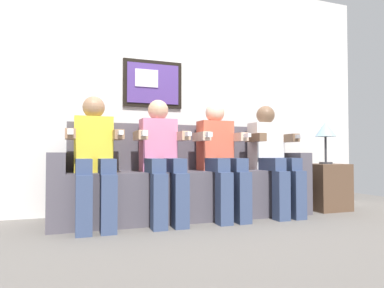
% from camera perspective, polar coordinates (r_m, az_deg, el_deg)
% --- Properties ---
extents(ground_plane, '(6.31, 6.31, 0.00)m').
position_cam_1_polar(ground_plane, '(3.04, 0.99, -13.25)').
color(ground_plane, '#66605B').
extents(back_wall_assembly, '(4.85, 0.10, 2.60)m').
position_cam_1_polar(back_wall_assembly, '(3.76, -3.31, 8.94)').
color(back_wall_assembly, silver).
rests_on(back_wall_assembly, ground_plane).
extents(couch, '(2.45, 0.58, 0.90)m').
position_cam_1_polar(couch, '(3.30, -1.06, -6.84)').
color(couch, '#514C56').
rests_on(couch, ground_plane).
extents(person_leftmost, '(0.46, 0.56, 1.11)m').
position_cam_1_polar(person_leftmost, '(2.94, -16.10, -1.67)').
color(person_leftmost, yellow).
rests_on(person_leftmost, ground_plane).
extents(person_left_center, '(0.46, 0.56, 1.11)m').
position_cam_1_polar(person_left_center, '(3.04, -5.18, -1.72)').
color(person_left_center, pink).
rests_on(person_left_center, ground_plane).
extents(person_right_center, '(0.46, 0.56, 1.11)m').
position_cam_1_polar(person_right_center, '(3.23, 4.76, -1.72)').
color(person_right_center, '#D8593F').
rests_on(person_right_center, ground_plane).
extents(person_rightmost, '(0.46, 0.56, 1.11)m').
position_cam_1_polar(person_rightmost, '(3.51, 13.35, -1.69)').
color(person_rightmost, white).
rests_on(person_rightmost, ground_plane).
extents(side_table_right, '(0.40, 0.40, 0.50)m').
position_cam_1_polar(side_table_right, '(4.01, 21.49, -6.70)').
color(side_table_right, brown).
rests_on(side_table_right, ground_plane).
extents(table_lamp, '(0.22, 0.22, 0.46)m').
position_cam_1_polar(table_lamp, '(4.01, 21.51, 2.01)').
color(table_lamp, '#333338').
rests_on(table_lamp, side_table_right).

